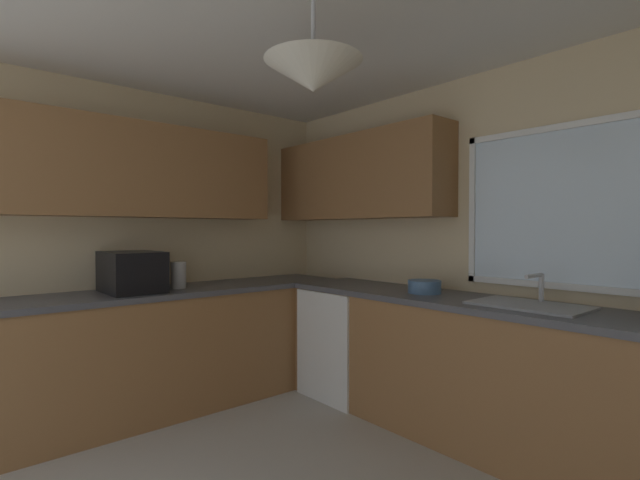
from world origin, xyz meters
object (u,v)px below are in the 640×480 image
Objects in this scene: microwave at (132,272)px; bowl at (424,287)px; kettle at (178,275)px; dishwasher at (348,342)px; sink_assembly at (530,305)px.

bowl is at bearing 47.86° from microwave.
kettle is at bearing -138.76° from bowl.
microwave is at bearing -93.39° from kettle.
bowl is (1.40, 1.55, -0.10)m from microwave.
bowl is at bearing 41.24° from kettle.
dishwasher is 1.80× the size of microwave.
microwave is 2.64m from sink_assembly.
microwave is at bearing -144.01° from sink_assembly.
dishwasher is 4.29× the size of kettle.
bowl is at bearing 2.33° from dishwasher.
bowl is (1.38, 1.21, -0.06)m from kettle.
kettle reaches higher than bowl.
kettle is at bearing 86.61° from microwave.
sink_assembly is (1.48, 0.04, 0.49)m from dishwasher.
microwave is 2.09m from bowl.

